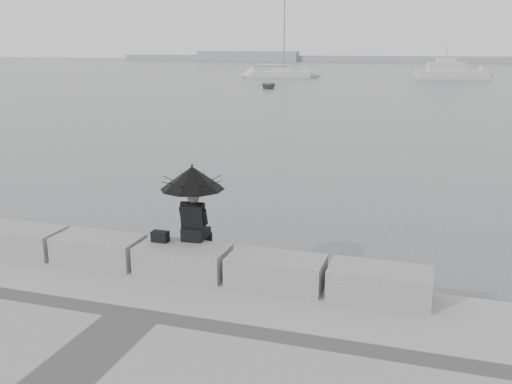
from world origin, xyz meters
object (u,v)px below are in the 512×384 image
(sailboat_left, at_px, (280,74))
(dinghy, at_px, (268,85))
(seated_person, at_px, (192,186))
(motor_cruiser, at_px, (452,72))

(sailboat_left, relative_size, dinghy, 3.78)
(seated_person, bearing_deg, dinghy, 99.20)
(sailboat_left, bearing_deg, dinghy, -96.57)
(sailboat_left, height_order, motor_cruiser, sailboat_left)
(motor_cruiser, relative_size, dinghy, 2.89)
(sailboat_left, xyz_separation_m, dinghy, (4.27, -20.32, -0.23))
(sailboat_left, bearing_deg, motor_cruiser, -10.27)
(seated_person, distance_m, dinghy, 52.07)
(seated_person, xyz_separation_m, dinghy, (-13.50, 50.26, -1.71))
(motor_cruiser, xyz_separation_m, dinghy, (-18.88, -23.65, -0.60))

